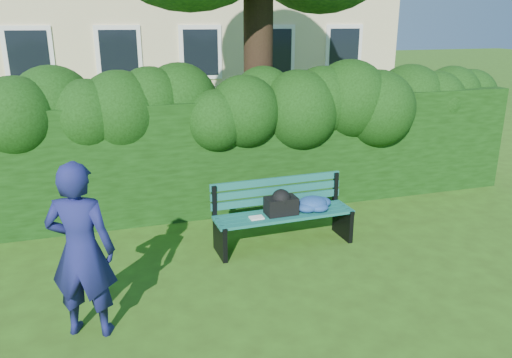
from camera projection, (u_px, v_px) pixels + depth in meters
name	position (u px, v px, depth m)	size (l,w,h in m)	color
ground	(270.00, 264.00, 6.29)	(80.00, 80.00, 0.00)	#304F15
hedge	(226.00, 153.00, 8.02)	(10.00, 1.00, 1.80)	black
park_bench	(290.00, 209.00, 6.74)	(1.91, 0.61, 0.89)	#115754
man_reading	(81.00, 251.00, 4.68)	(0.64, 0.42, 1.75)	navy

